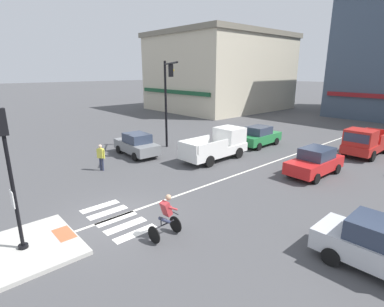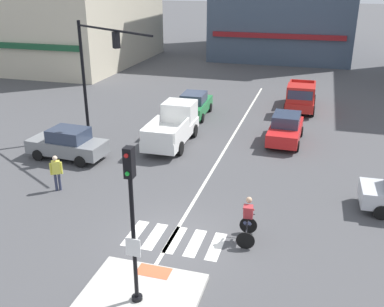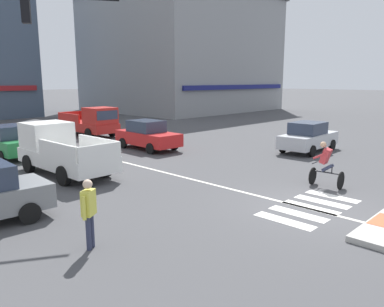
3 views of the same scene
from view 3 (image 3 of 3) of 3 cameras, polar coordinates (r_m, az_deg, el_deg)
name	(u,v)px [view 3 (image 3 of 3)]	position (r m, az deg, el deg)	size (l,w,h in m)	color
ground_plane	(309,207)	(12.36, 17.34, -7.78)	(300.00, 300.00, 0.00)	#474749
crosswalk_stripe_a	(284,221)	(11.04, 13.81, -9.86)	(0.44, 1.80, 0.01)	silver
crosswalk_stripe_b	(298,214)	(11.68, 15.78, -8.77)	(0.44, 1.80, 0.01)	silver
crosswalk_stripe_c	(311,207)	(12.34, 17.53, -7.80)	(0.44, 1.80, 0.01)	silver
crosswalk_stripe_d	(322,202)	(13.02, 19.09, -6.91)	(0.44, 1.80, 0.01)	silver
crosswalk_stripe_e	(332,196)	(13.70, 20.49, -6.11)	(0.44, 1.80, 0.01)	silver
lane_centre_line	(118,161)	(18.78, -11.14, -1.08)	(0.14, 28.00, 0.01)	silver
building_corner_right	(181,53)	(51.36, -1.60, 14.95)	(20.78, 19.29, 14.73)	gray
car_red_eastbound_far	(148,135)	(21.59, -6.75, 2.79)	(1.92, 4.14, 1.64)	red
car_green_westbound_distant	(8,141)	(21.36, -26.10, 1.65)	(1.96, 4.16, 1.64)	#237A3D
car_silver_cross_right	(308,137)	(21.66, 17.21, 2.40)	(4.15, 1.93, 1.64)	silver
pickup_truck_white_westbound_far	(60,150)	(16.78, -19.32, 0.45)	(2.12, 5.13, 2.08)	white
pickup_truck_red_eastbound_distant	(92,123)	(27.26, -14.98, 4.56)	(2.11, 5.12, 2.08)	red
cyclist	(326,164)	(14.64, 19.59, -1.47)	(0.73, 1.13, 1.68)	black
pedestrian_at_curb_left	(89,208)	(9.06, -15.37, -8.03)	(0.48, 0.38, 1.67)	#2D334C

